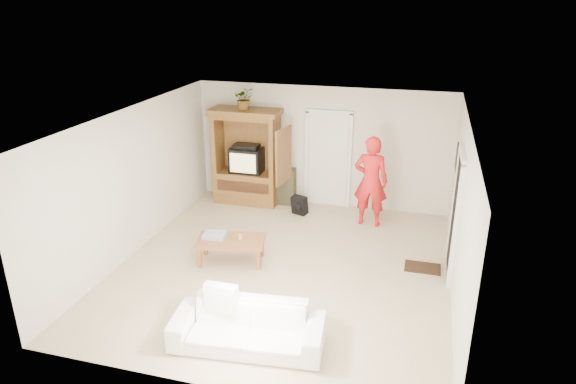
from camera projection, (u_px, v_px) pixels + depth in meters
name	position (u px, v px, depth m)	size (l,w,h in m)	color
floor	(284.00, 267.00, 8.81)	(6.00, 6.00, 0.00)	tan
ceiling	(283.00, 118.00, 7.86)	(6.00, 6.00, 0.00)	white
wall_back	(322.00, 147.00, 11.03)	(5.50, 5.50, 0.00)	silver
wall_front	(209.00, 294.00, 5.64)	(5.50, 5.50, 0.00)	silver
wall_left	(133.00, 181.00, 9.02)	(6.00, 6.00, 0.00)	silver
wall_right	(460.00, 215.00, 7.65)	(6.00, 6.00, 0.00)	silver
armoire	(248.00, 163.00, 11.26)	(1.82, 1.14, 2.10)	brown
door_back	(328.00, 160.00, 11.07)	(0.85, 0.05, 2.04)	white
doorway_right	(455.00, 216.00, 8.30)	(0.05, 0.90, 2.04)	black
framed_picture	(458.00, 159.00, 9.25)	(0.03, 0.60, 0.48)	black
doormat	(422.00, 267.00, 8.77)	(0.60, 0.40, 0.02)	#382316
plant	(244.00, 98.00, 10.72)	(0.42, 0.37, 0.47)	#4C7238
man	(371.00, 181.00, 10.12)	(0.67, 0.44, 1.85)	red
sofa	(248.00, 327.00, 6.75)	(2.00, 0.78, 0.58)	white
coffee_table	(231.00, 242.00, 8.86)	(1.27, 0.86, 0.43)	#A06137
towel	(215.00, 235.00, 8.89)	(0.38, 0.28, 0.08)	#F752BD
candle	(240.00, 236.00, 8.83)	(0.08, 0.08, 0.10)	tan
backpack_black	(299.00, 206.00, 10.85)	(0.31, 0.18, 0.39)	black
backpack_olive	(285.00, 186.00, 11.34)	(0.43, 0.31, 0.81)	#47442B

